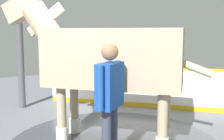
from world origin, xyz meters
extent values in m
cube|color=slate|center=(0.00, 0.00, -0.01)|extent=(16.00, 16.00, 0.02)
cube|color=white|center=(1.46, -1.79, 0.49)|extent=(3.37, 3.52, 0.97)
cube|color=gold|center=(1.46, -1.79, 1.00)|extent=(3.39, 3.54, 0.06)
cube|color=gold|center=(1.46, -1.79, 0.06)|extent=(3.38, 3.53, 0.12)
cylinder|color=#4C4C51|center=(2.77, 0.83, 1.32)|extent=(0.16, 0.16, 2.64)
cube|color=tan|center=(-0.25, -0.16, 1.45)|extent=(2.20, 2.24, 0.94)
cylinder|color=tan|center=(0.14, 0.63, 0.49)|extent=(0.16, 0.16, 0.98)
cylinder|color=silver|center=(0.14, 0.63, 0.14)|extent=(0.20, 0.20, 0.28)
cylinder|color=tan|center=(0.52, 0.27, 0.49)|extent=(0.16, 0.16, 0.98)
cylinder|color=silver|center=(0.52, 0.27, 0.14)|extent=(0.20, 0.20, 0.28)
cylinder|color=tan|center=(-1.02, -0.58, 0.49)|extent=(0.16, 0.16, 0.98)
cylinder|color=tan|center=(-0.64, -0.94, 0.49)|extent=(0.16, 0.16, 0.98)
cylinder|color=silver|center=(-0.64, -0.94, 0.14)|extent=(0.20, 0.20, 0.28)
cylinder|color=tan|center=(0.60, 0.74, 1.94)|extent=(0.88, 0.89, 0.93)
cube|color=#C6B793|center=(0.60, 0.74, 2.08)|extent=(0.54, 0.56, 0.57)
cube|color=tan|center=(0.92, 1.07, 2.28)|extent=(0.65, 0.66, 0.56)
cylinder|color=#C6B793|center=(-1.08, -1.02, 1.35)|extent=(0.57, 0.59, 0.35)
cylinder|color=#383D51|center=(-0.92, 0.21, 0.60)|extent=(0.13, 0.13, 0.51)
cylinder|color=#383D51|center=(-1.06, 0.38, 0.60)|extent=(0.13, 0.13, 0.51)
cube|color=#19479E|center=(-0.99, 0.30, 1.16)|extent=(0.48, 0.53, 0.60)
cylinder|color=#19479E|center=(-0.80, 0.06, 1.17)|extent=(0.09, 0.09, 0.57)
cylinder|color=#19479E|center=(-1.17, 0.53, 1.17)|extent=(0.09, 0.09, 0.57)
sphere|color=#936B4C|center=(-0.99, 0.30, 1.60)|extent=(0.23, 0.23, 0.23)
camera|label=1|loc=(-4.21, 1.94, 1.85)|focal=44.02mm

